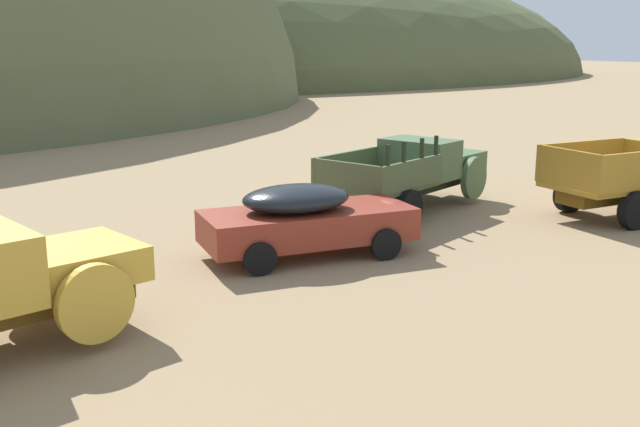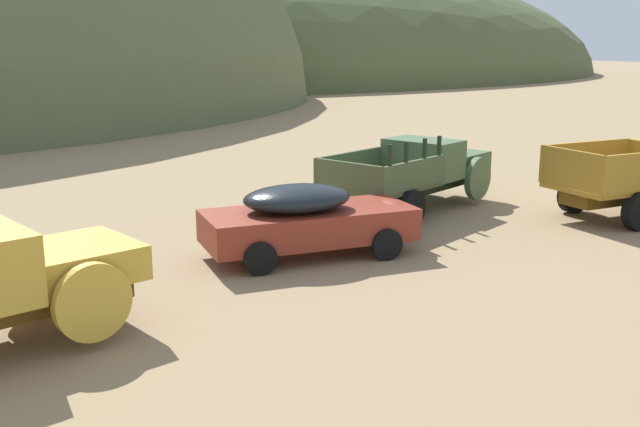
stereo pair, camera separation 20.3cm
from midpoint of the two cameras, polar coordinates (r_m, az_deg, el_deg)
name	(u,v)px [view 1 (the left image)]	position (r m, az deg, el deg)	size (l,w,h in m)	color
hill_center	(226,78)	(95.16, -7.30, 10.34)	(110.87, 63.66, 30.61)	#4C5633
car_rust_red	(314,218)	(15.79, -0.84, -0.36)	(4.96, 2.58, 1.57)	maroon
truck_weathered_green	(415,171)	(20.49, 7.08, 3.24)	(5.96, 3.74, 2.16)	#232B1B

